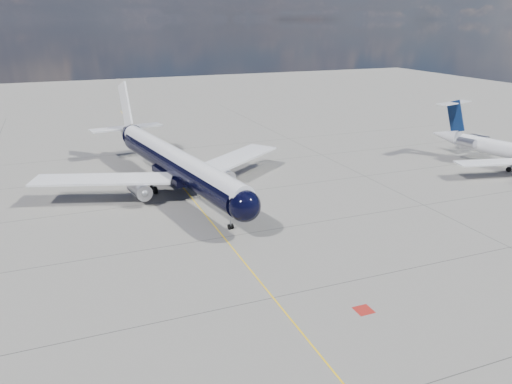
% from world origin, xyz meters
% --- Properties ---
extents(ground, '(320.00, 320.00, 0.00)m').
position_xyz_m(ground, '(0.00, 30.00, 0.00)').
color(ground, gray).
rests_on(ground, ground).
extents(taxiway_centerline, '(0.16, 160.00, 0.01)m').
position_xyz_m(taxiway_centerline, '(0.00, 25.00, 0.00)').
color(taxiway_centerline, yellow).
rests_on(taxiway_centerline, ground).
extents(red_marking, '(1.60, 1.60, 0.01)m').
position_xyz_m(red_marking, '(6.80, -10.00, 0.00)').
color(red_marking, maroon).
rests_on(red_marking, ground).
extents(main_airliner, '(40.69, 50.02, 14.50)m').
position_xyz_m(main_airliner, '(-1.45, 30.05, 4.50)').
color(main_airliner, black).
rests_on(main_airliner, ground).
extents(regional_jet, '(26.85, 31.45, 10.82)m').
position_xyz_m(regional_jet, '(56.28, 19.39, 3.41)').
color(regional_jet, white).
rests_on(regional_jet, ground).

